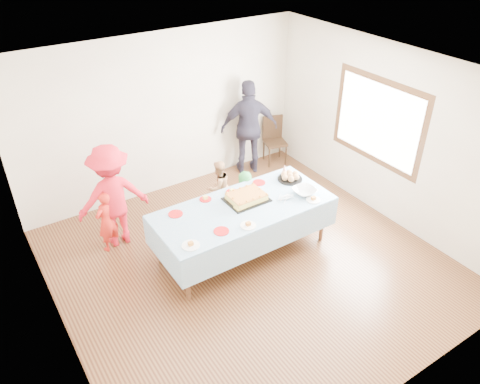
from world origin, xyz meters
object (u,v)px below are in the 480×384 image
object	(u,v)px
party_table	(243,210)
adult_left	(113,196)
birthday_cake	(247,197)
dining_chair	(274,137)

from	to	relation	value
party_table	adult_left	bearing A→B (deg)	139.25
birthday_cake	adult_left	xyz separation A→B (m)	(-1.54, 1.11, -0.04)
adult_left	dining_chair	bearing A→B (deg)	-161.73
birthday_cake	dining_chair	world-z (taller)	dining_chair
birthday_cake	dining_chair	size ratio (longest dim) A/B	0.65
party_table	dining_chair	distance (m)	2.85
dining_chair	adult_left	xyz separation A→B (m)	(-3.44, -0.78, 0.29)
birthday_cake	dining_chair	distance (m)	2.70
birthday_cake	party_table	bearing A→B (deg)	-138.96
birthday_cake	dining_chair	xyz separation A→B (m)	(1.90, 1.89, -0.33)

